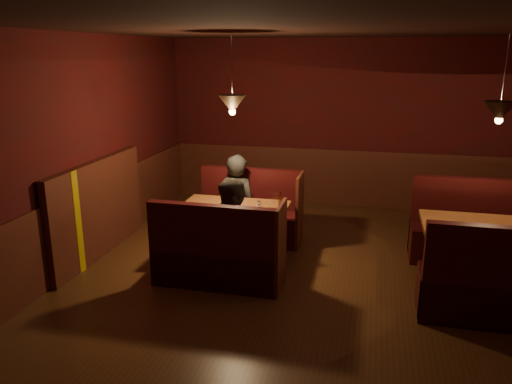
% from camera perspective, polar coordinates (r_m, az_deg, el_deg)
% --- Properties ---
extents(room, '(6.02, 7.02, 2.92)m').
position_cam_1_polar(room, '(5.62, 4.00, -1.00)').
color(room, '#492B12').
rests_on(room, ground).
extents(main_table, '(1.38, 0.84, 0.97)m').
position_cam_1_polar(main_table, '(6.51, -2.45, -3.06)').
color(main_table, brown).
rests_on(main_table, ground).
extents(main_bench_far, '(1.52, 0.54, 1.04)m').
position_cam_1_polar(main_bench_far, '(7.30, -0.64, -2.93)').
color(main_bench_far, black).
rests_on(main_bench_far, ground).
extents(main_bench_near, '(1.52, 0.54, 1.04)m').
position_cam_1_polar(main_bench_near, '(5.89, -4.36, -7.68)').
color(main_bench_near, black).
rests_on(main_bench_near, ground).
extents(second_table, '(1.37, 0.88, 0.77)m').
position_cam_1_polar(second_table, '(6.30, 24.50, -5.14)').
color(second_table, brown).
rests_on(second_table, ground).
extents(second_bench_far, '(1.52, 0.57, 1.08)m').
position_cam_1_polar(second_bench_far, '(7.14, 23.36, -4.58)').
color(second_bench_far, black).
rests_on(second_bench_far, ground).
extents(second_bench_near, '(1.52, 0.57, 1.08)m').
position_cam_1_polar(second_bench_near, '(5.65, 26.05, -10.21)').
color(second_bench_near, black).
rests_on(second_bench_near, ground).
extents(diner_a, '(0.69, 0.56, 1.63)m').
position_cam_1_polar(diner_a, '(7.10, -2.12, 0.62)').
color(diner_a, black).
rests_on(diner_a, ground).
extents(diner_b, '(0.85, 0.70, 1.61)m').
position_cam_1_polar(diner_b, '(5.86, -2.38, -2.81)').
color(diner_b, '#372F2A').
rests_on(diner_b, ground).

